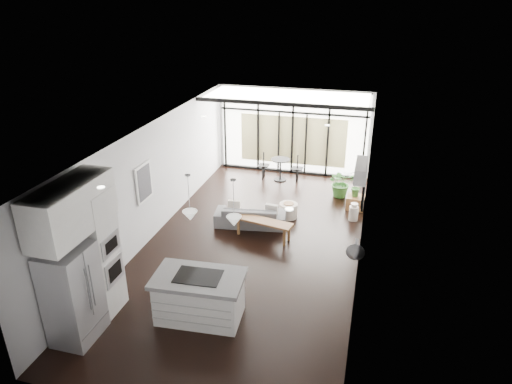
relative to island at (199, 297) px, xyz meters
The scene contains 27 objects.
floor 2.87m from the island, 85.04° to the left, with size 5.00×10.00×0.00m, color black.
ceiling 3.68m from the island, 85.04° to the left, with size 5.00×10.00×0.00m, color white.
wall_left 3.73m from the island, 128.64° to the left, with size 0.02×10.00×2.80m, color silver.
wall_right 4.05m from the island, 45.78° to the left, with size 0.02×10.00×2.80m, color silver.
wall_back 7.88m from the island, 88.21° to the left, with size 5.00×0.02×2.80m, color silver.
wall_front 2.39m from the island, 83.59° to the right, with size 5.00×0.02×2.80m, color silver.
glazing 7.76m from the island, 88.18° to the left, with size 5.00×0.20×2.80m, color black.
skylight 7.21m from the island, 87.94° to the left, with size 4.70×1.90×0.06m, color white.
neighbour_building 7.80m from the island, 88.20° to the left, with size 3.50×0.02×1.60m, color #CAC87F.
island is the anchor object (origin of this frame).
cooktop 0.45m from the island, ahead, with size 0.83×0.55×0.01m, color black.
fridge 2.18m from the island, 151.22° to the right, with size 0.68×0.85×1.76m, color #AAAAB0.
appliance_column 2.05m from the island, behind, with size 0.64×0.67×2.47m, color white.
upper_cabinets 2.76m from the island, 160.09° to the right, with size 0.62×1.75×0.86m, color white.
pendant_left 1.59m from the island, 132.26° to the left, with size 0.26×0.26×0.18m, color white.
pendant_right 1.71m from the island, 14.83° to the left, with size 0.26×0.26×0.18m, color white.
sofa 3.77m from the island, 91.23° to the left, with size 1.82×0.53×0.71m, color #535356.
console_bench 3.25m from the island, 82.75° to the left, with size 1.47×0.37×0.47m, color brown.
pouf 4.53m from the island, 79.96° to the left, with size 0.49×0.49×0.39m, color beige.
crate 6.03m from the island, 65.52° to the left, with size 0.48×0.48×0.36m, color brown.
plant_tall 6.51m from the island, 71.89° to the left, with size 0.79×0.87×0.68m, color #366D2C.
plant_crate 6.02m from the island, 65.52° to the left, with size 0.31×0.56×0.25m, color #366D2C.
milk_can 5.35m from the island, 62.19° to the left, with size 0.25×0.25×0.48m, color beige.
bistro_set 6.96m from the island, 89.81° to the left, with size 1.54×0.62×0.74m, color black.
tv 4.76m from the island, 54.70° to the left, with size 0.05×1.10×0.65m, color black.
ac_unit 3.87m from the island, 37.59° to the left, with size 0.22×0.90×0.30m, color white.
framed_art 3.40m from the island, 133.80° to the left, with size 0.04×0.70×0.90m, color black.
Camera 1 is at (2.53, -9.20, 5.62)m, focal length 32.00 mm.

